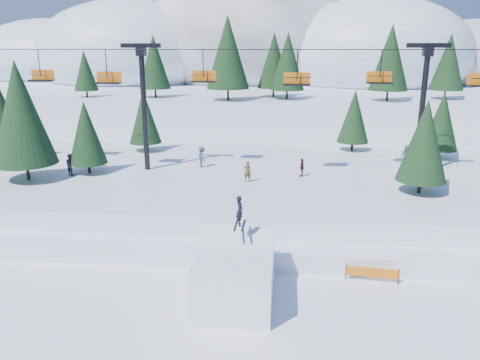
# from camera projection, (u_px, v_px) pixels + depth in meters

# --- Properties ---
(ground) EXTENTS (160.00, 160.00, 0.00)m
(ground) POSITION_uv_depth(u_px,v_px,m) (225.00, 319.00, 22.21)
(ground) COLOR white
(ground) RESTS_ON ground
(mid_shelf) EXTENTS (70.00, 22.00, 2.50)m
(mid_shelf) POSITION_uv_depth(u_px,v_px,m) (253.00, 186.00, 39.10)
(mid_shelf) COLOR white
(mid_shelf) RESTS_ON ground
(berm) EXTENTS (70.00, 6.00, 1.10)m
(berm) POSITION_uv_depth(u_px,v_px,m) (242.00, 242.00, 29.72)
(berm) COLOR white
(berm) RESTS_ON ground
(mountain_ridge) EXTENTS (119.00, 60.60, 26.46)m
(mountain_ridge) POSITION_uv_depth(u_px,v_px,m) (249.00, 63.00, 90.28)
(mountain_ridge) COLOR white
(mountain_ridge) RESTS_ON ground
(jump_kicker) EXTENTS (3.80, 5.17, 5.16)m
(jump_kicker) POSITION_uv_depth(u_px,v_px,m) (235.00, 276.00, 23.43)
(jump_kicker) COLOR white
(jump_kicker) RESTS_ON ground
(chairlift) EXTENTS (46.00, 3.21, 10.28)m
(chairlift) POSITION_uv_depth(u_px,v_px,m) (270.00, 89.00, 36.82)
(chairlift) COLOR black
(chairlift) RESTS_ON mid_shelf
(conifer_stand) EXTENTS (63.61, 18.00, 9.13)m
(conifer_stand) POSITION_uv_depth(u_px,v_px,m) (274.00, 120.00, 37.75)
(conifer_stand) COLOR black
(conifer_stand) RESTS_ON mid_shelf
(distant_skiers) EXTENTS (28.69, 6.98, 1.88)m
(distant_skiers) POSITION_uv_depth(u_px,v_px,m) (237.00, 161.00, 38.88)
(distant_skiers) COLOR #342D48
(distant_skiers) RESTS_ON mid_shelf
(banner_near) EXTENTS (2.85, 0.34, 0.90)m
(banner_near) POSITION_uv_depth(u_px,v_px,m) (372.00, 273.00, 25.63)
(banner_near) COLOR black
(banner_near) RESTS_ON ground
(banner_far) EXTENTS (2.81, 0.60, 0.90)m
(banner_far) POSITION_uv_depth(u_px,v_px,m) (374.00, 260.00, 27.13)
(banner_far) COLOR black
(banner_far) RESTS_ON ground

